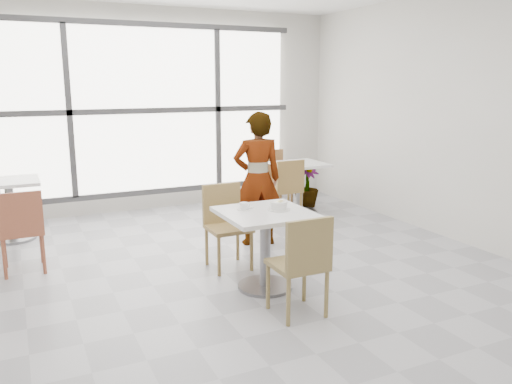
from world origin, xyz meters
name	(u,v)px	position (x,y,z in m)	size (l,w,h in m)	color
floor	(242,289)	(0.00, 0.00, 0.00)	(7.00, 7.00, 0.00)	#9E9EA5
wall_back	(147,110)	(0.00, 3.50, 1.50)	(6.00, 6.00, 0.00)	silver
wall_right	(484,120)	(3.00, 0.00, 1.50)	(7.00, 7.00, 0.00)	silver
window	(148,111)	(0.00, 3.44, 1.50)	(4.60, 0.07, 2.52)	white
main_table	(265,235)	(0.21, -0.06, 0.52)	(0.80, 0.80, 0.75)	silver
chair_near	(302,260)	(0.21, -0.74, 0.50)	(0.42, 0.42, 0.87)	olive
chair_far	(225,220)	(0.10, 0.67, 0.50)	(0.42, 0.42, 0.87)	olive
oatmeal_bowl	(279,205)	(0.35, -0.06, 0.79)	(0.21, 0.21, 0.09)	silver
coffee_cup	(244,206)	(0.06, 0.08, 0.78)	(0.16, 0.13, 0.07)	white
person	(257,179)	(0.73, 1.21, 0.79)	(0.58, 0.38, 1.59)	black
bg_table_left	(10,201)	(-1.94, 2.65, 0.49)	(0.70, 0.70, 0.75)	white
bg_table_right	(300,180)	(1.94, 2.29, 0.49)	(0.70, 0.70, 0.75)	white
bg_chair_left_near	(21,226)	(-1.84, 1.33, 0.50)	(0.42, 0.42, 0.87)	#9D5138
bg_chair_right_near	(286,186)	(1.55, 1.97, 0.50)	(0.42, 0.42, 0.87)	olive
bg_chair_right_far	(274,174)	(1.81, 2.87, 0.50)	(0.42, 0.42, 0.87)	olive
plant_right	(306,185)	(2.22, 2.56, 0.34)	(0.38, 0.38, 0.68)	#3D7236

